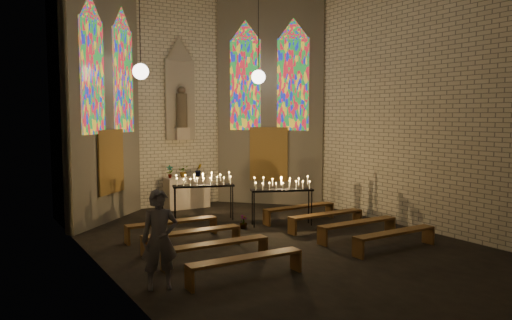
% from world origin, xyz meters
% --- Properties ---
extents(floor, '(12.00, 12.00, 0.00)m').
position_xyz_m(floor, '(0.00, 0.00, 0.00)').
color(floor, black).
rests_on(floor, ground).
extents(room, '(8.22, 12.43, 7.00)m').
position_xyz_m(room, '(-0.00, 3.37, 3.72)').
color(room, beige).
rests_on(room, ground).
extents(altar, '(1.40, 0.60, 1.00)m').
position_xyz_m(altar, '(0.00, 5.45, 0.50)').
color(altar, '#B3A592').
rests_on(altar, ground).
extents(flower_vase_left, '(0.25, 0.19, 0.41)m').
position_xyz_m(flower_vase_left, '(-0.55, 5.52, 1.21)').
color(flower_vase_left, '#4C723F').
rests_on(flower_vase_left, altar).
extents(flower_vase_center, '(0.42, 0.40, 0.37)m').
position_xyz_m(flower_vase_center, '(-0.07, 5.52, 1.19)').
color(flower_vase_center, '#4C723F').
rests_on(flower_vase_center, altar).
extents(flower_vase_right, '(0.25, 0.22, 0.42)m').
position_xyz_m(flower_vase_right, '(0.43, 5.46, 1.21)').
color(flower_vase_right, '#4C723F').
rests_on(flower_vase_right, altar).
extents(aisle_flower_pot, '(0.26, 0.26, 0.36)m').
position_xyz_m(aisle_flower_pot, '(0.08, 1.89, 0.18)').
color(aisle_flower_pot, '#4C723F').
rests_on(aisle_flower_pot, ground).
extents(votive_stand_left, '(1.78, 0.94, 1.27)m').
position_xyz_m(votive_stand_left, '(-0.36, 3.40, 1.09)').
color(votive_stand_left, black).
rests_on(votive_stand_left, ground).
extents(votive_stand_right, '(1.72, 1.01, 1.24)m').
position_xyz_m(votive_stand_right, '(1.19, 1.71, 1.07)').
color(votive_stand_right, black).
rests_on(votive_stand_right, ground).
extents(pew_left_0, '(2.28, 0.35, 0.44)m').
position_xyz_m(pew_left_0, '(-1.92, 1.89, 0.36)').
color(pew_left_0, brown).
rests_on(pew_left_0, ground).
extents(pew_right_0, '(2.28, 0.35, 0.44)m').
position_xyz_m(pew_right_0, '(1.92, 1.89, 0.36)').
color(pew_right_0, brown).
rests_on(pew_right_0, ground).
extents(pew_left_1, '(2.28, 0.35, 0.44)m').
position_xyz_m(pew_left_1, '(-1.92, 0.69, 0.36)').
color(pew_left_1, brown).
rests_on(pew_left_1, ground).
extents(pew_right_1, '(2.28, 0.35, 0.44)m').
position_xyz_m(pew_right_1, '(1.92, 0.69, 0.36)').
color(pew_right_1, brown).
rests_on(pew_right_1, ground).
extents(pew_left_2, '(2.28, 0.35, 0.44)m').
position_xyz_m(pew_left_2, '(-1.92, -0.51, 0.36)').
color(pew_left_2, brown).
rests_on(pew_left_2, ground).
extents(pew_right_2, '(2.28, 0.35, 0.44)m').
position_xyz_m(pew_right_2, '(1.92, -0.51, 0.36)').
color(pew_right_2, brown).
rests_on(pew_right_2, ground).
extents(pew_left_3, '(2.28, 0.35, 0.44)m').
position_xyz_m(pew_left_3, '(-1.92, -1.71, 0.36)').
color(pew_left_3, brown).
rests_on(pew_left_3, ground).
extents(pew_right_3, '(2.28, 0.35, 0.44)m').
position_xyz_m(pew_right_3, '(1.92, -1.71, 0.36)').
color(pew_right_3, brown).
rests_on(pew_right_3, ground).
extents(visitor, '(0.72, 0.58, 1.74)m').
position_xyz_m(visitor, '(-3.42, -1.33, 0.87)').
color(visitor, '#4C4B55').
rests_on(visitor, ground).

